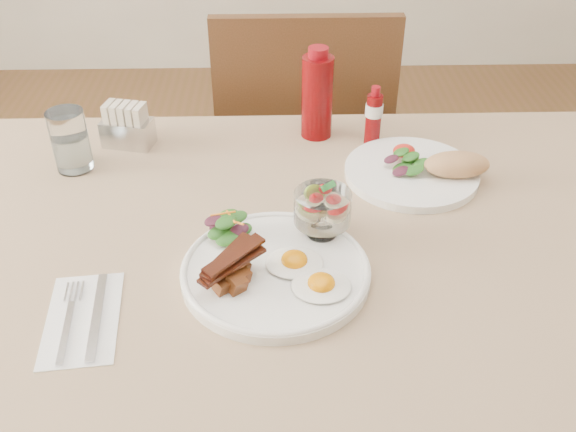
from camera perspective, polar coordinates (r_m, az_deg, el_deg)
name	(u,v)px	position (r m, az deg, el deg)	size (l,w,h in m)	color
table	(321,283)	(1.08, 2.92, -6.00)	(1.33, 0.88, 0.75)	#55321A
chair_far	(302,154)	(1.70, 1.23, 5.52)	(0.42, 0.42, 0.93)	#55321A
main_plate	(276,272)	(0.95, -1.11, -4.98)	(0.28, 0.28, 0.02)	white
fried_eggs	(308,273)	(0.93, 1.75, -5.07)	(0.14, 0.15, 0.02)	white
bacon_potato_pile	(231,269)	(0.91, -5.05, -4.73)	(0.10, 0.10, 0.05)	brown
side_salad	(228,228)	(0.99, -5.34, -1.05)	(0.08, 0.08, 0.04)	#1F4F15
fruit_cup	(322,208)	(0.98, 3.07, 0.74)	(0.09, 0.09, 0.09)	white
second_plate	(422,169)	(1.19, 11.84, 4.07)	(0.26, 0.24, 0.06)	white
ketchup_bottle	(317,95)	(1.28, 2.61, 10.65)	(0.08, 0.08, 0.18)	#5C0507
hot_sauce_bottle	(374,117)	(1.27, 7.62, 8.75)	(0.04, 0.04, 0.12)	#5C0507
sugar_caddy	(127,127)	(1.30, -14.10, 7.65)	(0.11, 0.07, 0.09)	silver
water_glass	(71,144)	(1.24, -18.74, 6.08)	(0.07, 0.07, 0.12)	white
napkin_cutlery	(84,318)	(0.93, -17.72, -8.65)	(0.12, 0.19, 0.01)	white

